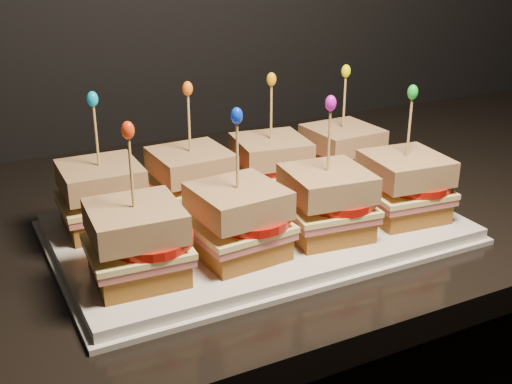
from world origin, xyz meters
name	(u,v)px	position (x,y,z in m)	size (l,w,h in m)	color
granite_slab	(356,190)	(-0.63, 1.69, 0.87)	(2.55, 0.64, 0.03)	black
platter	(256,228)	(-0.85, 1.59, 0.90)	(0.45, 0.28, 0.02)	white
platter_rim	(256,233)	(-0.85, 1.59, 0.89)	(0.46, 0.29, 0.01)	white
sandwich_0_bread_bot	(104,218)	(-1.01, 1.66, 0.92)	(0.08, 0.08, 0.02)	brown
sandwich_0_ham	(103,205)	(-1.01, 1.66, 0.93)	(0.09, 0.09, 0.01)	#CA5D5E
sandwich_0_cheese	(102,199)	(-1.01, 1.66, 0.94)	(0.09, 0.09, 0.01)	#FBED96
sandwich_0_tomato	(114,193)	(-1.00, 1.65, 0.95)	(0.08, 0.08, 0.01)	#B3140C
sandwich_0_bread_top	(100,178)	(-1.01, 1.66, 0.97)	(0.09, 0.09, 0.03)	brown
sandwich_0_pick	(97,139)	(-1.01, 1.66, 1.01)	(0.00, 0.00, 0.09)	tan
sandwich_0_frill	(93,99)	(-1.01, 1.66, 1.06)	(0.01, 0.01, 0.02)	#0B9EC4
sandwich_1_bread_bot	(192,201)	(-0.90, 1.66, 0.92)	(0.08, 0.08, 0.02)	brown
sandwich_1_ham	(192,189)	(-0.90, 1.66, 0.93)	(0.09, 0.09, 0.01)	#CA5D5E
sandwich_1_cheese	(191,184)	(-0.90, 1.66, 0.94)	(0.09, 0.09, 0.01)	#FBED96
sandwich_1_tomato	(202,178)	(-0.89, 1.65, 0.95)	(0.08, 0.08, 0.01)	#B3140C
sandwich_1_bread_top	(191,163)	(-0.90, 1.66, 0.97)	(0.09, 0.09, 0.03)	brown
sandwich_1_pick	(189,127)	(-0.90, 1.66, 1.01)	(0.00, 0.00, 0.09)	tan
sandwich_1_frill	(188,89)	(-0.90, 1.66, 1.06)	(0.01, 0.01, 0.02)	orange
sandwich_2_bread_bot	(270,186)	(-0.79, 1.66, 0.92)	(0.08, 0.08, 0.02)	brown
sandwich_2_ham	(271,175)	(-0.79, 1.66, 0.93)	(0.09, 0.09, 0.01)	#CA5D5E
sandwich_2_cheese	(271,170)	(-0.79, 1.66, 0.94)	(0.09, 0.09, 0.01)	#FBED96
sandwich_2_tomato	(281,164)	(-0.78, 1.65, 0.95)	(0.08, 0.08, 0.01)	#B3140C
sandwich_2_bread_top	(271,150)	(-0.79, 1.66, 0.97)	(0.09, 0.09, 0.03)	brown
sandwich_2_pick	(271,115)	(-0.79, 1.66, 1.01)	(0.00, 0.00, 0.09)	tan
sandwich_2_frill	(271,79)	(-0.79, 1.66, 1.06)	(0.01, 0.01, 0.02)	orange
sandwich_3_bread_bot	(341,173)	(-0.69, 1.66, 0.92)	(0.08, 0.08, 0.02)	brown
sandwich_3_ham	(341,162)	(-0.69, 1.66, 0.93)	(0.09, 0.09, 0.01)	#CA5D5E
sandwich_3_cheese	(341,157)	(-0.69, 1.66, 0.94)	(0.09, 0.09, 0.01)	#FBED96
sandwich_3_tomato	(352,152)	(-0.67, 1.65, 0.95)	(0.08, 0.08, 0.01)	#B3140C
sandwich_3_bread_top	(342,138)	(-0.69, 1.66, 0.97)	(0.09, 0.09, 0.03)	brown
sandwich_3_pick	(344,105)	(-0.69, 1.66, 1.01)	(0.00, 0.00, 0.09)	tan
sandwich_3_frill	(346,71)	(-0.69, 1.66, 1.06)	(0.01, 0.01, 0.02)	#F4F703
sandwich_4_bread_bot	(139,267)	(-1.01, 1.53, 0.92)	(0.08, 0.08, 0.02)	brown
sandwich_4_ham	(137,252)	(-1.01, 1.53, 0.93)	(0.09, 0.09, 0.01)	#CA5D5E
sandwich_4_cheese	(137,246)	(-1.01, 1.53, 0.94)	(0.09, 0.09, 0.01)	#FBED96
sandwich_4_tomato	(150,239)	(-1.00, 1.52, 0.95)	(0.08, 0.08, 0.01)	#B3140C
sandwich_4_bread_top	(135,221)	(-1.01, 1.53, 0.97)	(0.09, 0.09, 0.03)	brown
sandwich_4_pick	(132,177)	(-1.01, 1.53, 1.01)	(0.00, 0.00, 0.09)	tan
sandwich_4_frill	(128,130)	(-1.01, 1.53, 1.06)	(0.01, 0.01, 0.02)	red
sandwich_5_bread_bot	(238,244)	(-0.90, 1.53, 0.92)	(0.08, 0.08, 0.02)	brown
sandwich_5_ham	(238,230)	(-0.90, 1.53, 0.93)	(0.09, 0.09, 0.01)	#CA5D5E
sandwich_5_cheese	(238,224)	(-0.90, 1.53, 0.94)	(0.09, 0.09, 0.01)	#FBED96
sandwich_5_tomato	(251,218)	(-0.89, 1.52, 0.95)	(0.08, 0.08, 0.01)	#B3140C
sandwich_5_bread_top	(238,201)	(-0.90, 1.53, 0.97)	(0.09, 0.09, 0.03)	brown
sandwich_5_pick	(237,160)	(-0.90, 1.53, 1.01)	(0.00, 0.00, 0.09)	tan
sandwich_5_frill	(237,116)	(-0.90, 1.53, 1.06)	(0.01, 0.01, 0.02)	#0A30DE
sandwich_6_bread_bot	(325,224)	(-0.79, 1.53, 0.92)	(0.08, 0.08, 0.02)	brown
sandwich_6_ham	(326,211)	(-0.79, 1.53, 0.93)	(0.09, 0.09, 0.01)	#CA5D5E
sandwich_6_cheese	(326,206)	(-0.79, 1.53, 0.94)	(0.09, 0.09, 0.01)	#FBED96
sandwich_6_tomato	(339,199)	(-0.78, 1.52, 0.95)	(0.08, 0.08, 0.01)	#B3140C
sandwich_6_bread_top	(327,183)	(-0.79, 1.53, 0.97)	(0.09, 0.09, 0.03)	brown
sandwich_6_pick	(329,144)	(-0.79, 1.53, 1.01)	(0.00, 0.00, 0.09)	tan
sandwich_6_frill	(331,103)	(-0.79, 1.53, 1.06)	(0.01, 0.01, 0.02)	#BF15C5
sandwich_7_bread_bot	(402,207)	(-0.69, 1.53, 0.92)	(0.08, 0.08, 0.02)	brown
sandwich_7_ham	(403,195)	(-0.69, 1.53, 0.93)	(0.09, 0.09, 0.01)	#CA5D5E
sandwich_7_cheese	(404,189)	(-0.69, 1.53, 0.94)	(0.09, 0.09, 0.01)	#FBED96
sandwich_7_tomato	(416,183)	(-0.67, 1.52, 0.95)	(0.08, 0.08, 0.01)	#B3140C
sandwich_7_bread_top	(406,168)	(-0.69, 1.53, 0.97)	(0.09, 0.09, 0.03)	brown
sandwich_7_pick	(409,131)	(-0.69, 1.53, 1.01)	(0.00, 0.00, 0.09)	tan
sandwich_7_frill	(413,92)	(-0.69, 1.53, 1.06)	(0.01, 0.01, 0.02)	green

